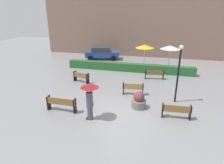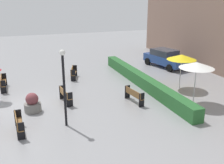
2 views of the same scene
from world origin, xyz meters
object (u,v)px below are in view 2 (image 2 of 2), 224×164
at_px(bench_near_right, 18,123).
at_px(lamp_post, 64,80).
at_px(bench_near_left, 3,82).
at_px(parked_car, 165,58).
at_px(patio_umbrella_yellow, 182,57).
at_px(planter_pot, 32,104).
at_px(bench_far_left, 73,72).
at_px(bench_mid_center, 65,95).
at_px(bench_back_row, 134,95).
at_px(patio_umbrella_white, 197,65).

bearing_deg(bench_near_right, lamp_post, 88.34).
xyz_separation_m(bench_near_left, parked_car, (-1.58, 13.72, 0.28)).
bearing_deg(bench_near_left, patio_umbrella_yellow, 71.31).
height_order(bench_near_right, planter_pot, planter_pot).
bearing_deg(patio_umbrella_yellow, parked_car, 159.12).
bearing_deg(lamp_post, planter_pot, -147.90).
distance_m(bench_near_right, patio_umbrella_yellow, 11.28).
relative_size(bench_far_left, patio_umbrella_yellow, 0.64).
height_order(bench_near_right, lamp_post, lamp_post).
bearing_deg(planter_pot, bench_mid_center, 108.68).
height_order(lamp_post, parked_car, lamp_post).
bearing_deg(patio_umbrella_yellow, bench_mid_center, -90.29).
relative_size(bench_near_left, planter_pot, 1.72).
relative_size(bench_mid_center, parked_car, 0.35).
xyz_separation_m(bench_back_row, lamp_post, (1.61, -4.42, 1.87)).
relative_size(bench_mid_center, lamp_post, 0.41).
distance_m(bench_near_right, planter_pot, 2.38).
height_order(bench_far_left, lamp_post, lamp_post).
bearing_deg(bench_mid_center, bench_far_left, 162.24).
height_order(bench_back_row, bench_near_right, same).
bearing_deg(patio_umbrella_yellow, bench_near_right, -75.15).
height_order(bench_back_row, bench_mid_center, bench_mid_center).
xyz_separation_m(bench_near_right, patio_umbrella_yellow, (-2.86, 10.78, 1.72)).
bearing_deg(parked_car, patio_umbrella_yellow, -20.88).
distance_m(bench_near_left, patio_umbrella_yellow, 12.38).
bearing_deg(bench_back_row, lamp_post, -70.02).
xyz_separation_m(bench_far_left, bench_back_row, (6.10, 2.39, -0.01)).
distance_m(bench_back_row, bench_mid_center, 4.14).
distance_m(bench_near_right, patio_umbrella_white, 10.21).
relative_size(bench_near_left, bench_near_right, 1.14).
relative_size(planter_pot, parked_car, 0.25).
bearing_deg(bench_near_left, bench_far_left, 99.43).
distance_m(bench_far_left, planter_pot, 6.42).
bearing_deg(bench_near_left, bench_back_row, 55.03).
xyz_separation_m(bench_far_left, planter_pot, (5.40, -3.47, -0.04)).
bearing_deg(bench_far_left, planter_pot, -32.75).
distance_m(bench_near_left, planter_pot, 4.84).
xyz_separation_m(bench_near_left, lamp_post, (6.86, 3.08, 1.83)).
xyz_separation_m(bench_back_row, patio_umbrella_white, (1.29, 3.37, 1.85)).
bearing_deg(parked_car, patio_umbrella_white, -19.32).
distance_m(patio_umbrella_yellow, parked_car, 6.06).
xyz_separation_m(bench_mid_center, patio_umbrella_white, (2.65, 7.28, 1.83)).
height_order(bench_near_right, patio_umbrella_white, patio_umbrella_white).
distance_m(bench_back_row, patio_umbrella_white, 4.06).
bearing_deg(bench_mid_center, patio_umbrella_yellow, 89.71).
bearing_deg(bench_far_left, bench_near_left, -80.57).
xyz_separation_m(bench_near_left, patio_umbrella_yellow, (3.93, 11.62, 1.68)).
xyz_separation_m(patio_umbrella_yellow, parked_car, (-5.51, 2.10, -1.40)).
bearing_deg(patio_umbrella_yellow, lamp_post, -71.10).
bearing_deg(bench_near_right, patio_umbrella_yellow, 104.85).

